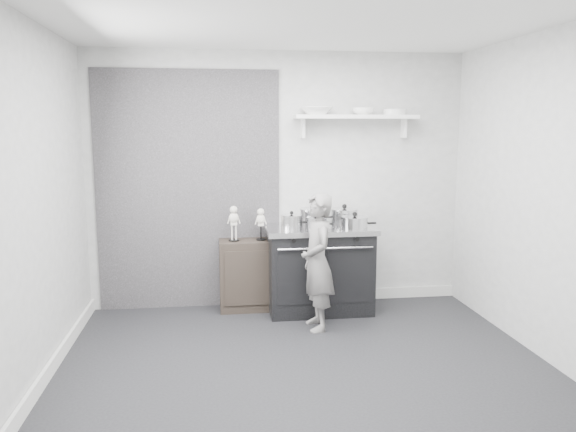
% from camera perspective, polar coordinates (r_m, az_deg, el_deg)
% --- Properties ---
extents(ground, '(4.00, 4.00, 0.00)m').
position_cam_1_polar(ground, '(4.61, 1.84, -15.47)').
color(ground, black).
rests_on(ground, ground).
extents(room_shell, '(4.02, 3.62, 2.71)m').
position_cam_1_polar(room_shell, '(4.34, 0.46, 5.41)').
color(room_shell, '#A0A09E').
rests_on(room_shell, ground).
extents(wall_shelf, '(1.30, 0.26, 0.24)m').
position_cam_1_polar(wall_shelf, '(6.01, 6.89, 9.87)').
color(wall_shelf, white).
rests_on(wall_shelf, room_shell).
extents(stove, '(1.12, 0.70, 0.90)m').
position_cam_1_polar(stove, '(5.90, 3.15, -5.32)').
color(stove, black).
rests_on(stove, ground).
extents(side_cabinet, '(0.57, 0.33, 0.74)m').
position_cam_1_polar(side_cabinet, '(5.96, -4.19, -5.99)').
color(side_cabinet, black).
rests_on(side_cabinet, ground).
extents(child, '(0.35, 0.50, 1.30)m').
position_cam_1_polar(child, '(5.32, 3.01, -4.69)').
color(child, slate).
rests_on(child, ground).
extents(pot_front_left, '(0.30, 0.22, 0.18)m').
position_cam_1_polar(pot_front_left, '(5.66, 0.37, -0.57)').
color(pot_front_left, silver).
rests_on(pot_front_left, stove).
extents(pot_back_left, '(0.38, 0.29, 0.22)m').
position_cam_1_polar(pot_back_left, '(5.89, 2.60, -0.05)').
color(pot_back_left, silver).
rests_on(pot_back_left, stove).
extents(pot_back_right, '(0.38, 0.29, 0.22)m').
position_cam_1_polar(pot_back_right, '(5.94, 5.74, -0.05)').
color(pot_back_right, silver).
rests_on(pot_back_right, stove).
extents(pot_front_right, '(0.36, 0.27, 0.17)m').
position_cam_1_polar(pot_front_right, '(5.68, 6.79, -0.67)').
color(pot_front_right, silver).
rests_on(pot_front_right, stove).
extents(pot_front_center, '(0.26, 0.18, 0.16)m').
position_cam_1_polar(pot_front_center, '(5.61, 2.81, -0.75)').
color(pot_front_center, silver).
rests_on(pot_front_center, stove).
extents(skeleton_full, '(0.12, 0.08, 0.42)m').
position_cam_1_polar(skeleton_full, '(5.83, -5.53, -0.49)').
color(skeleton_full, beige).
rests_on(skeleton_full, side_cabinet).
extents(skeleton_torso, '(0.11, 0.07, 0.39)m').
position_cam_1_polar(skeleton_torso, '(5.85, -2.78, -0.61)').
color(skeleton_torso, beige).
rests_on(skeleton_torso, side_cabinet).
extents(bowl_large, '(0.33, 0.33, 0.08)m').
position_cam_1_polar(bowl_large, '(5.91, 2.89, 10.63)').
color(bowl_large, white).
rests_on(bowl_large, wall_shelf).
extents(bowl_small, '(0.23, 0.23, 0.07)m').
position_cam_1_polar(bowl_small, '(6.02, 7.65, 10.49)').
color(bowl_small, white).
rests_on(bowl_small, wall_shelf).
extents(plate_stack, '(0.24, 0.24, 0.06)m').
position_cam_1_polar(plate_stack, '(6.12, 10.77, 10.33)').
color(plate_stack, silver).
rests_on(plate_stack, wall_shelf).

